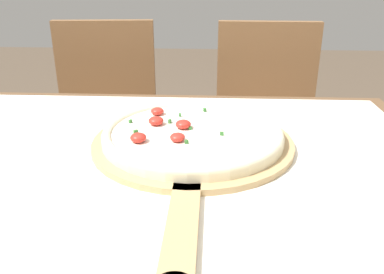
{
  "coord_description": "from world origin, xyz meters",
  "views": [
    {
      "loc": [
        0.09,
        -0.64,
        1.07
      ],
      "look_at": [
        0.05,
        0.09,
        0.76
      ],
      "focal_mm": 38.0,
      "sensor_mm": 36.0,
      "label": 1
    }
  ],
  "objects_px": {
    "chair_right": "(265,124)",
    "pizza": "(192,133)",
    "pizza_peel": "(192,147)",
    "chair_left": "(107,122)"
  },
  "relations": [
    {
      "from": "pizza_peel",
      "to": "chair_left",
      "type": "xyz_separation_m",
      "value": [
        -0.37,
        0.72,
        -0.23
      ]
    },
    {
      "from": "pizza",
      "to": "chair_left",
      "type": "relative_size",
      "value": 0.42
    },
    {
      "from": "pizza",
      "to": "chair_right",
      "type": "height_order",
      "value": "chair_right"
    },
    {
      "from": "pizza",
      "to": "chair_left",
      "type": "xyz_separation_m",
      "value": [
        -0.37,
        0.7,
        -0.25
      ]
    },
    {
      "from": "pizza",
      "to": "pizza_peel",
      "type": "bearing_deg",
      "value": -87.6
    },
    {
      "from": "chair_right",
      "to": "pizza_peel",
      "type": "bearing_deg",
      "value": -107.37
    },
    {
      "from": "pizza",
      "to": "chair_left",
      "type": "height_order",
      "value": "chair_left"
    },
    {
      "from": "pizza_peel",
      "to": "chair_left",
      "type": "bearing_deg",
      "value": 117.21
    },
    {
      "from": "pizza",
      "to": "chair_right",
      "type": "xyz_separation_m",
      "value": [
        0.24,
        0.7,
        -0.25
      ]
    },
    {
      "from": "chair_right",
      "to": "pizza",
      "type": "bearing_deg",
      "value": -108.0
    }
  ]
}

